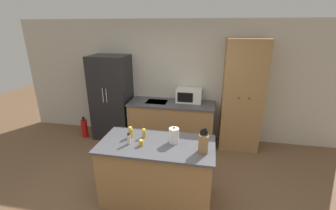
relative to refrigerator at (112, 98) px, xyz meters
name	(u,v)px	position (x,y,z in m)	size (l,w,h in m)	color
ground_plane	(145,204)	(1.33, -1.98, -0.93)	(14.00, 14.00, 0.00)	brown
wall_back	(173,81)	(1.33, 0.35, 0.37)	(7.20, 0.06, 2.60)	beige
refrigerator	(112,98)	(0.00, 0.00, 0.00)	(0.81, 0.67, 1.87)	black
back_counter	(171,122)	(1.36, -0.01, -0.48)	(1.83, 0.69, 0.90)	#9E7547
pantry_cabinet	(242,96)	(2.79, 0.04, 0.19)	(0.77, 0.59, 2.24)	#9E7547
kitchen_island	(157,171)	(1.48, -1.82, -0.47)	(1.60, 0.81, 0.92)	#9E7547
microwave	(189,95)	(1.72, 0.13, 0.11)	(0.54, 0.35, 0.29)	white
knife_block	(203,143)	(2.11, -1.93, 0.12)	(0.12, 0.08, 0.34)	#9E7547
spice_bottle_tall_dark	(129,139)	(1.11, -1.91, 0.07)	(0.05, 0.05, 0.16)	beige
spice_bottle_short_red	(131,132)	(1.06, -1.71, 0.06)	(0.06, 0.06, 0.16)	gold
spice_bottle_amber_oil	(144,133)	(1.26, -1.68, 0.05)	(0.06, 0.06, 0.13)	gold
spice_bottle_green_herb	(141,143)	(1.29, -1.92, 0.03)	(0.06, 0.06, 0.09)	gold
kettle	(174,135)	(1.71, -1.75, 0.10)	(0.14, 0.14, 0.24)	white
fire_extinguisher	(85,128)	(-0.65, -0.21, -0.72)	(0.14, 0.14, 0.49)	red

